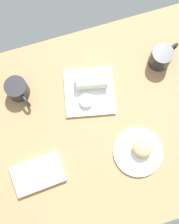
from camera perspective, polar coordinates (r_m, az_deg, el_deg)
dining_table at (r=137.81cm, az=2.67°, el=-2.48°), size 110.00×90.00×4.00cm
round_plate at (r=134.91cm, az=8.69°, el=-7.10°), size 20.66×20.66×1.40cm
scone_pastry at (r=131.58cm, az=9.49°, el=-6.55°), size 10.49×10.20×5.97cm
square_plate at (r=138.27cm, az=-0.04°, el=3.63°), size 25.33×25.33×1.60cm
sauce_cup at (r=134.87cm, az=-0.59°, el=2.02°), size 5.83×5.83×2.72cm
breakfast_wrap at (r=135.25cm, az=0.40°, el=5.65°), size 14.52×9.81×7.05cm
book_stack at (r=133.85cm, az=-9.22°, el=-10.96°), size 21.27×13.90×2.65cm
coffee_mug at (r=137.99cm, az=-12.75°, el=3.93°), size 9.39×13.75×8.95cm
second_mug at (r=142.44cm, az=12.80°, el=9.62°), size 14.05×9.25×10.07cm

